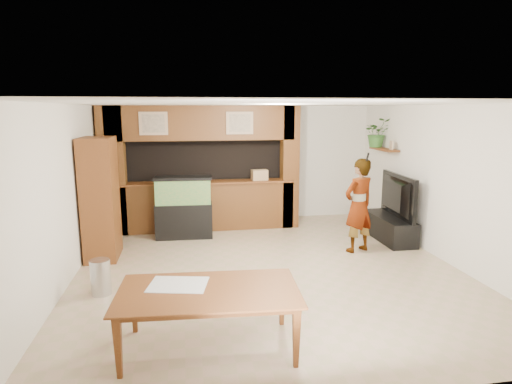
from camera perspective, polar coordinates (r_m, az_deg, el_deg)
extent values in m
plane|color=tan|center=(7.01, 1.61, -10.11)|extent=(6.50, 6.50, 0.00)
plane|color=white|center=(6.54, 1.73, 11.67)|extent=(6.50, 6.50, 0.00)
plane|color=silver|center=(9.82, -2.04, 3.81)|extent=(6.00, 0.00, 6.00)
plane|color=silver|center=(6.75, -24.18, -0.41)|extent=(0.00, 6.50, 6.50)
plane|color=silver|center=(7.81, 23.81, 1.04)|extent=(0.00, 6.50, 6.50)
cube|color=brown|center=(9.10, -6.97, -1.96)|extent=(3.80, 0.35, 1.00)
cube|color=brown|center=(9.00, -7.04, 1.27)|extent=(3.80, 0.43, 0.04)
cube|color=brown|center=(8.88, -7.23, 9.12)|extent=(3.80, 0.35, 0.70)
cube|color=brown|center=(9.06, -18.54, 2.64)|extent=(0.50, 0.35, 2.60)
cube|color=brown|center=(9.22, 4.49, 3.31)|extent=(0.35, 0.35, 2.60)
cube|color=black|center=(9.48, -7.26, 4.38)|extent=(4.20, 0.45, 0.85)
cube|color=tan|center=(8.69, -13.52, 8.88)|extent=(0.55, 0.03, 0.45)
cube|color=tan|center=(8.67, -13.52, 8.87)|extent=(0.43, 0.01, 0.35)
cube|color=tan|center=(8.75, -2.20, 9.18)|extent=(0.55, 0.03, 0.45)
cube|color=tan|center=(8.73, -2.18, 9.17)|extent=(0.43, 0.01, 0.35)
cylinder|color=black|center=(7.63, -22.47, 5.48)|extent=(0.04, 0.25, 0.25)
cylinder|color=white|center=(7.62, -22.28, 5.49)|extent=(0.01, 0.21, 0.21)
cube|color=brown|center=(9.36, 16.70, 5.47)|extent=(0.25, 0.90, 0.04)
cube|color=brown|center=(7.70, -20.03, -0.84)|extent=(0.52, 0.85, 2.07)
cylinder|color=#B2B2B7|center=(6.37, -20.00, -10.61)|extent=(0.27, 0.27, 0.50)
cube|color=black|center=(8.64, -9.55, -3.77)|extent=(1.11, 0.42, 0.69)
cube|color=#317B45|center=(8.51, -9.67, 0.07)|extent=(1.06, 0.39, 0.48)
cube|color=black|center=(8.47, -9.73, 1.85)|extent=(1.11, 0.42, 0.06)
cube|color=black|center=(8.82, 17.32, -4.59)|extent=(0.51, 1.40, 0.47)
imported|color=black|center=(8.67, 17.56, -0.46)|extent=(0.28, 1.45, 0.83)
cube|color=tan|center=(9.08, 17.58, 5.95)|extent=(0.04, 0.14, 0.18)
imported|color=#346A2A|center=(9.60, 15.85, 7.61)|extent=(0.58, 0.51, 0.62)
imported|color=#936E50|center=(7.80, 13.53, -1.77)|extent=(0.72, 0.60, 1.68)
cylinder|color=black|center=(7.53, 14.65, 4.55)|extent=(0.03, 0.09, 0.15)
imported|color=brown|center=(4.71, -6.26, -16.73)|extent=(1.95, 1.17, 0.66)
cube|color=silver|center=(4.76, -10.34, -12.04)|extent=(0.69, 0.56, 0.01)
cube|color=tan|center=(9.10, 0.46, 2.30)|extent=(0.35, 0.25, 0.22)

